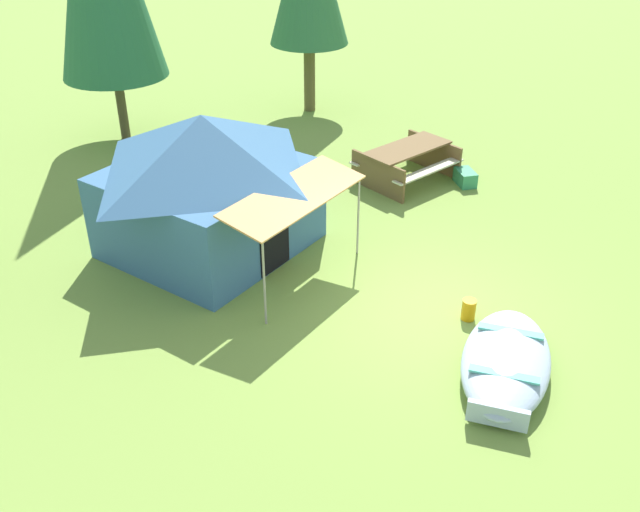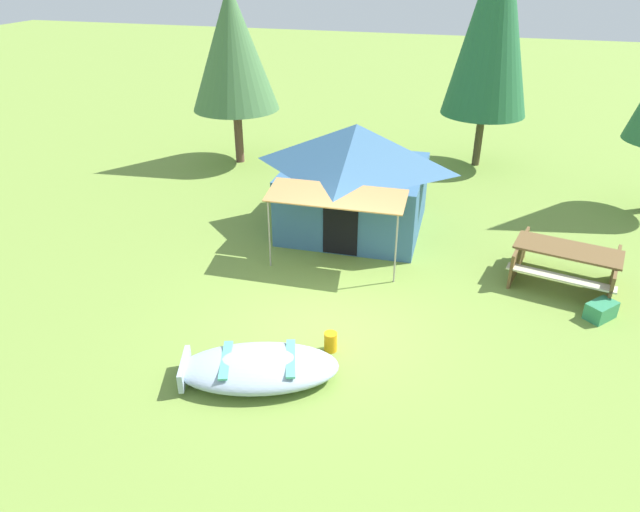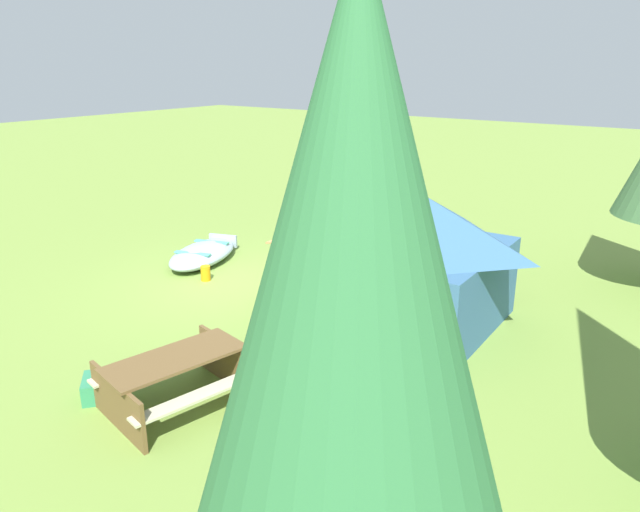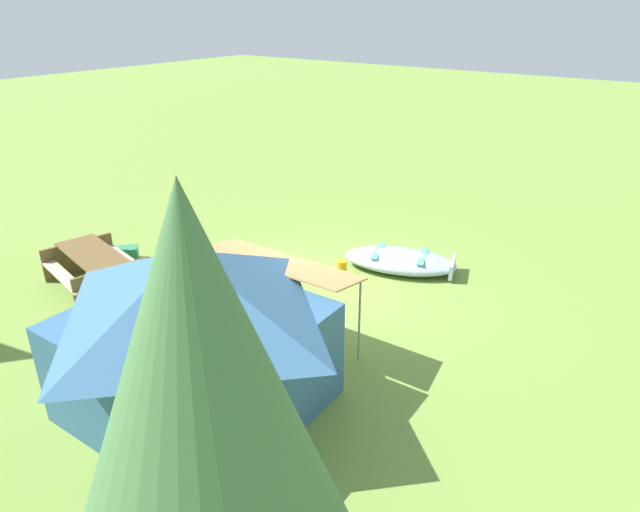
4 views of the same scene
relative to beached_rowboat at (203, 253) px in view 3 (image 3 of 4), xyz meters
name	(u,v)px [view 3 (image 3 of 4)]	position (x,y,z in m)	size (l,w,h in m)	color
ground_plane	(237,285)	(0.72, 1.80, -0.22)	(80.00, 80.00, 0.00)	olive
beached_rowboat	(203,253)	(0.00, 0.00, 0.00)	(2.75, 1.94, 0.42)	#9DB0C4
canvas_cabin_tent	(414,256)	(0.16, 5.83, 1.09)	(3.45, 4.09, 2.52)	#37628C
picnic_table	(176,374)	(4.78, 4.45, 0.27)	(2.26, 1.92, 0.77)	brown
cooler_box	(95,388)	(5.35, 3.30, -0.06)	(0.56, 0.34, 0.32)	#318759
fuel_can	(206,273)	(0.89, 1.01, -0.05)	(0.22, 0.22, 0.34)	orange
pine_tree_back_right	(354,289)	(7.18, 8.92, 3.36)	(2.05, 2.05, 5.40)	brown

